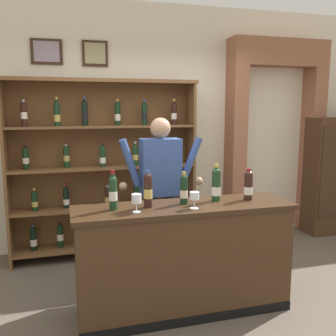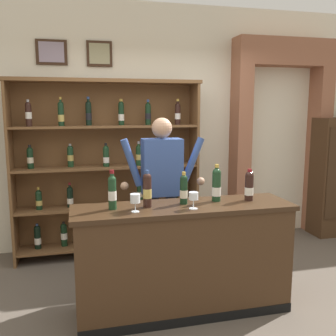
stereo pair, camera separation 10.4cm
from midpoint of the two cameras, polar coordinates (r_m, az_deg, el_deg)
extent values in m
cube|color=brown|center=(3.54, 3.41, -20.92)|extent=(14.00, 14.00, 0.02)
cube|color=beige|center=(4.86, -2.87, 6.30)|extent=(12.00, 0.16, 3.04)
cube|color=#382316|center=(4.72, -16.70, 16.56)|extent=(0.35, 0.02, 0.29)
cube|color=gray|center=(4.71, -16.71, 16.58)|extent=(0.28, 0.01, 0.23)
cube|color=#382316|center=(4.73, -9.77, 16.79)|extent=(0.30, 0.02, 0.30)
cube|color=gray|center=(4.72, -9.76, 16.81)|extent=(0.24, 0.01, 0.24)
cube|color=brown|center=(4.46, -22.16, -0.82)|extent=(0.03, 0.35, 2.08)
cube|color=brown|center=(4.64, 4.60, 0.20)|extent=(0.03, 0.35, 2.08)
cube|color=brown|center=(4.59, -8.70, 0.02)|extent=(2.15, 0.02, 2.08)
cube|color=brown|center=(4.66, -8.24, -11.38)|extent=(2.09, 0.33, 0.03)
cylinder|color=black|center=(4.64, -18.63, -10.18)|extent=(0.07, 0.07, 0.24)
sphere|color=black|center=(4.60, -18.72, -8.71)|extent=(0.07, 0.07, 0.07)
cylinder|color=black|center=(4.59, -18.73, -8.43)|extent=(0.03, 0.03, 0.06)
cylinder|color=navy|center=(4.59, -18.74, -8.21)|extent=(0.03, 0.03, 0.03)
cylinder|color=silver|center=(4.65, -18.62, -10.48)|extent=(0.08, 0.08, 0.08)
cylinder|color=black|center=(4.64, -14.93, -10.01)|extent=(0.07, 0.07, 0.23)
sphere|color=black|center=(4.60, -15.00, -8.57)|extent=(0.07, 0.07, 0.07)
cylinder|color=black|center=(4.60, -15.01, -8.30)|extent=(0.03, 0.03, 0.06)
cylinder|color=black|center=(4.59, -15.02, -8.08)|extent=(0.03, 0.03, 0.03)
cylinder|color=silver|center=(4.64, -14.93, -9.97)|extent=(0.08, 0.08, 0.07)
cylinder|color=black|center=(4.62, -10.90, -9.88)|extent=(0.07, 0.07, 0.24)
sphere|color=black|center=(4.58, -10.95, -8.38)|extent=(0.07, 0.07, 0.07)
cylinder|color=black|center=(4.58, -10.96, -8.12)|extent=(0.03, 0.03, 0.06)
cylinder|color=#B79338|center=(4.57, -10.97, -7.91)|extent=(0.04, 0.04, 0.03)
cylinder|color=silver|center=(4.62, -10.91, -9.77)|extent=(0.08, 0.08, 0.08)
cylinder|color=black|center=(4.63, -6.28, -9.80)|extent=(0.07, 0.07, 0.24)
sphere|color=black|center=(4.59, -6.31, -8.33)|extent=(0.07, 0.07, 0.07)
cylinder|color=black|center=(4.58, -6.32, -7.90)|extent=(0.03, 0.03, 0.08)
cylinder|color=#99999E|center=(4.57, -6.32, -7.53)|extent=(0.03, 0.03, 0.03)
cylinder|color=black|center=(4.64, -6.27, -10.21)|extent=(0.08, 0.08, 0.08)
cylinder|color=#19381E|center=(4.65, -1.84, -9.56)|extent=(0.07, 0.07, 0.25)
sphere|color=#19381E|center=(4.61, -1.85, -8.04)|extent=(0.07, 0.07, 0.07)
cylinder|color=#19381E|center=(4.61, -1.85, -7.67)|extent=(0.03, 0.03, 0.07)
cylinder|color=black|center=(4.60, -1.85, -7.35)|extent=(0.03, 0.03, 0.03)
cylinder|color=black|center=(4.66, -1.84, -9.74)|extent=(0.08, 0.08, 0.08)
cylinder|color=black|center=(4.76, 1.95, -9.18)|extent=(0.07, 0.07, 0.24)
sphere|color=black|center=(4.72, 1.96, -7.74)|extent=(0.07, 0.07, 0.07)
cylinder|color=black|center=(4.71, 1.96, -7.40)|extent=(0.03, 0.03, 0.07)
cylinder|color=#B79338|center=(4.71, 1.97, -7.11)|extent=(0.03, 0.03, 0.03)
cylinder|color=beige|center=(4.77, 1.95, -9.55)|extent=(0.08, 0.08, 0.08)
cube|color=brown|center=(4.52, -8.38, -5.77)|extent=(2.09, 0.33, 0.02)
cylinder|color=black|center=(4.49, -18.44, -4.89)|extent=(0.07, 0.07, 0.18)
sphere|color=black|center=(4.46, -18.51, -3.67)|extent=(0.07, 0.07, 0.07)
cylinder|color=black|center=(4.46, -18.53, -3.29)|extent=(0.03, 0.03, 0.07)
cylinder|color=#B79338|center=(4.45, -18.54, -2.97)|extent=(0.03, 0.03, 0.03)
cylinder|color=tan|center=(4.49, -18.43, -5.06)|extent=(0.07, 0.07, 0.06)
cylinder|color=black|center=(4.50, -14.06, -4.53)|extent=(0.07, 0.07, 0.20)
sphere|color=black|center=(4.47, -14.11, -3.21)|extent=(0.07, 0.07, 0.07)
cylinder|color=black|center=(4.47, -14.13, -2.75)|extent=(0.03, 0.03, 0.08)
cylinder|color=maroon|center=(4.46, -14.14, -2.35)|extent=(0.03, 0.03, 0.03)
cylinder|color=silver|center=(4.50, -14.04, -4.88)|extent=(0.07, 0.07, 0.06)
cylinder|color=black|center=(4.47, -8.00, -4.54)|extent=(0.07, 0.07, 0.19)
sphere|color=black|center=(4.44, -8.03, -3.29)|extent=(0.07, 0.07, 0.07)
cylinder|color=black|center=(4.44, -8.03, -3.00)|extent=(0.03, 0.03, 0.06)
cylinder|color=#99999E|center=(4.44, -8.04, -2.75)|extent=(0.03, 0.03, 0.03)
cylinder|color=tan|center=(4.47, -8.00, -4.69)|extent=(0.07, 0.07, 0.06)
cylinder|color=#19381E|center=(4.55, -3.65, -4.11)|extent=(0.07, 0.07, 0.20)
sphere|color=#19381E|center=(4.53, -3.66, -2.78)|extent=(0.07, 0.07, 0.07)
cylinder|color=#19381E|center=(4.52, -3.67, -2.42)|extent=(0.03, 0.03, 0.07)
cylinder|color=#99999E|center=(4.52, -3.67, -2.10)|extent=(0.04, 0.04, 0.03)
cylinder|color=beige|center=(4.55, -3.65, -4.00)|extent=(0.07, 0.07, 0.06)
cylinder|color=black|center=(4.66, 1.74, -3.82)|extent=(0.07, 0.07, 0.20)
sphere|color=black|center=(4.64, 1.75, -2.57)|extent=(0.07, 0.07, 0.07)
cylinder|color=black|center=(4.63, 1.75, -2.18)|extent=(0.03, 0.03, 0.08)
cylinder|color=maroon|center=(4.63, 1.75, -1.84)|extent=(0.03, 0.03, 0.03)
cylinder|color=tan|center=(4.66, 1.74, -3.81)|extent=(0.07, 0.07, 0.06)
cube|color=brown|center=(4.42, -8.52, 0.15)|extent=(2.09, 0.33, 0.02)
cylinder|color=black|center=(4.43, -19.62, 1.21)|extent=(0.07, 0.07, 0.20)
sphere|color=black|center=(4.42, -19.70, 2.58)|extent=(0.07, 0.07, 0.07)
cylinder|color=black|center=(4.41, -19.72, 2.90)|extent=(0.03, 0.03, 0.06)
cylinder|color=black|center=(4.41, -19.73, 3.17)|extent=(0.03, 0.03, 0.03)
cylinder|color=beige|center=(4.43, -19.62, 1.15)|extent=(0.07, 0.07, 0.06)
cylinder|color=#19381E|center=(4.42, -13.99, 1.50)|extent=(0.07, 0.07, 0.21)
sphere|color=#19381E|center=(4.41, -14.04, 2.90)|extent=(0.07, 0.07, 0.07)
cylinder|color=#19381E|center=(4.41, -14.06, 3.19)|extent=(0.03, 0.03, 0.06)
cylinder|color=#99999E|center=(4.41, -14.06, 3.42)|extent=(0.03, 0.03, 0.03)
cylinder|color=tan|center=(4.42, -13.99, 1.52)|extent=(0.07, 0.07, 0.07)
cylinder|color=#19381E|center=(4.36, -8.74, 1.54)|extent=(0.07, 0.07, 0.20)
sphere|color=#19381E|center=(4.35, -8.77, 2.94)|extent=(0.07, 0.07, 0.07)
cylinder|color=#19381E|center=(4.35, -8.78, 3.30)|extent=(0.03, 0.03, 0.07)
cylinder|color=black|center=(4.35, -8.79, 3.60)|extent=(0.03, 0.03, 0.03)
cylinder|color=silver|center=(4.37, -8.73, 1.23)|extent=(0.07, 0.07, 0.07)
cylinder|color=#19381E|center=(4.41, -3.80, 1.70)|extent=(0.07, 0.07, 0.20)
sphere|color=#19381E|center=(4.40, -3.82, 3.07)|extent=(0.07, 0.07, 0.07)
cylinder|color=#19381E|center=(4.40, -3.82, 3.51)|extent=(0.03, 0.03, 0.08)
cylinder|color=#99999E|center=(4.39, -3.83, 3.89)|extent=(0.03, 0.03, 0.03)
cylinder|color=tan|center=(4.41, -3.80, 1.68)|extent=(0.07, 0.07, 0.06)
cylinder|color=#19381E|center=(4.57, 2.33, 1.97)|extent=(0.07, 0.07, 0.20)
sphere|color=#19381E|center=(4.55, 2.34, 3.31)|extent=(0.07, 0.07, 0.07)
cylinder|color=#19381E|center=(4.55, 2.34, 3.60)|extent=(0.03, 0.03, 0.06)
cylinder|color=maroon|center=(4.55, 2.34, 3.82)|extent=(0.03, 0.03, 0.03)
cylinder|color=silver|center=(4.57, 2.33, 1.84)|extent=(0.07, 0.07, 0.07)
cube|color=brown|center=(4.37, -8.67, 6.27)|extent=(2.09, 0.33, 0.02)
cylinder|color=black|center=(4.35, -19.84, 7.46)|extent=(0.07, 0.07, 0.22)
sphere|color=black|center=(4.35, -19.92, 9.00)|extent=(0.07, 0.07, 0.07)
cylinder|color=black|center=(4.35, -19.94, 9.34)|extent=(0.03, 0.03, 0.06)
cylinder|color=#99999E|center=(4.35, -19.96, 9.61)|extent=(0.03, 0.03, 0.03)
cylinder|color=silver|center=(4.35, -19.84, 7.55)|extent=(0.07, 0.07, 0.07)
cylinder|color=black|center=(4.34, -15.33, 7.74)|extent=(0.07, 0.07, 0.23)
sphere|color=black|center=(4.34, -15.40, 9.34)|extent=(0.07, 0.07, 0.07)
cylinder|color=black|center=(4.34, -15.42, 9.82)|extent=(0.02, 0.02, 0.08)
cylinder|color=#B79338|center=(4.34, -15.43, 10.22)|extent=(0.03, 0.03, 0.03)
cylinder|color=tan|center=(4.35, -15.31, 7.34)|extent=(0.07, 0.07, 0.07)
cylinder|color=black|center=(4.40, -11.34, 7.94)|extent=(0.07, 0.07, 0.24)
sphere|color=black|center=(4.40, -11.39, 9.57)|extent=(0.07, 0.07, 0.07)
cylinder|color=black|center=(4.40, -11.40, 10.04)|extent=(0.03, 0.03, 0.08)
cylinder|color=navy|center=(4.40, -11.42, 10.45)|extent=(0.03, 0.03, 0.03)
cylinder|color=black|center=(4.40, -11.33, 7.71)|extent=(0.07, 0.07, 0.08)
cylinder|color=black|center=(4.42, -6.47, 8.03)|extent=(0.07, 0.07, 0.23)
sphere|color=black|center=(4.42, -6.50, 9.63)|extent=(0.07, 0.07, 0.07)
cylinder|color=black|center=(4.42, -6.50, 9.96)|extent=(0.03, 0.03, 0.06)
cylinder|color=#B79338|center=(4.42, -6.51, 10.24)|extent=(0.04, 0.04, 0.03)
cylinder|color=silver|center=(4.42, -6.46, 7.68)|extent=(0.07, 0.07, 0.07)
cylinder|color=black|center=(4.46, -2.38, 8.00)|extent=(0.07, 0.07, 0.22)
sphere|color=black|center=(4.46, -2.39, 9.47)|extent=(0.07, 0.07, 0.07)
cylinder|color=black|center=(4.46, -2.39, 9.87)|extent=(0.03, 0.03, 0.07)
cylinder|color=navy|center=(4.46, -2.40, 10.21)|extent=(0.03, 0.03, 0.03)
cylinder|color=black|center=(4.46, -2.38, 7.88)|extent=(0.07, 0.07, 0.07)
cylinder|color=black|center=(4.52, 2.15, 8.01)|extent=(0.07, 0.07, 0.22)
sphere|color=black|center=(4.52, 2.16, 9.48)|extent=(0.07, 0.07, 0.07)
cylinder|color=black|center=(4.52, 2.16, 9.91)|extent=(0.03, 0.03, 0.08)
cylinder|color=#B79338|center=(4.52, 2.16, 10.30)|extent=(0.03, 0.03, 0.03)
cylinder|color=silver|center=(4.52, 2.15, 7.89)|extent=(0.07, 0.07, 0.07)
cube|color=brown|center=(4.38, -8.84, 12.96)|extent=(2.19, 0.36, 0.04)
cube|color=#935B42|center=(5.09, 11.36, 2.10)|extent=(0.20, 0.36, 2.30)
cube|color=#935B42|center=(5.68, 22.19, 2.33)|extent=(0.20, 0.36, 2.30)
cube|color=#935B42|center=(5.37, 17.77, 16.39)|extent=(1.37, 0.36, 0.35)
cube|color=black|center=(5.56, 15.87, 2.52)|extent=(0.98, 0.08, 2.30)
cube|color=#422B19|center=(3.32, 3.29, -13.99)|extent=(1.81, 0.49, 0.91)
cube|color=#352214|center=(3.17, 3.37, -6.05)|extent=(1.87, 0.52, 0.04)
cube|color=black|center=(3.31, 4.51, -22.17)|extent=(1.81, 0.03, 0.08)
cylinder|color=#2D3347|center=(3.84, -1.44, -10.76)|extent=(0.11, 0.11, 0.91)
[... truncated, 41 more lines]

